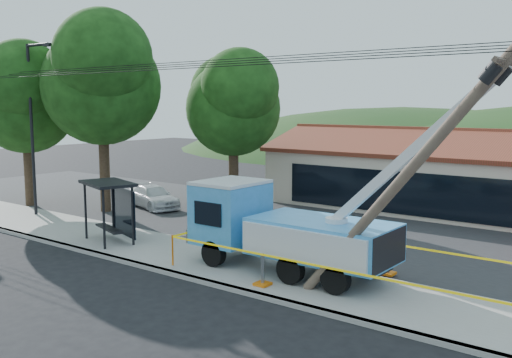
{
  "coord_description": "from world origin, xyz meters",
  "views": [
    {
      "loc": [
        13.38,
        -11.45,
        5.97
      ],
      "look_at": [
        0.74,
        5.0,
        3.22
      ],
      "focal_mm": 40.0,
      "sensor_mm": 36.0,
      "label": 1
    }
  ],
  "objects_px": {
    "leaning_pole": "(413,167)",
    "utility_truck": "(284,226)",
    "car_white": "(154,209)",
    "car_silver": "(213,215)",
    "bus_shelter": "(112,198)"
  },
  "relations": [
    {
      "from": "leaning_pole",
      "to": "utility_truck",
      "type": "bearing_deg",
      "value": 167.43
    },
    {
      "from": "car_white",
      "to": "leaning_pole",
      "type": "bearing_deg",
      "value": -93.51
    },
    {
      "from": "car_white",
      "to": "car_silver",
      "type": "bearing_deg",
      "value": -60.6
    },
    {
      "from": "car_silver",
      "to": "car_white",
      "type": "relative_size",
      "value": 1.08
    },
    {
      "from": "leaning_pole",
      "to": "bus_shelter",
      "type": "height_order",
      "value": "leaning_pole"
    },
    {
      "from": "utility_truck",
      "to": "car_silver",
      "type": "xyz_separation_m",
      "value": [
        -9.24,
        6.59,
        -1.74
      ]
    },
    {
      "from": "bus_shelter",
      "to": "car_silver",
      "type": "xyz_separation_m",
      "value": [
        -0.96,
        7.45,
        -2.03
      ]
    },
    {
      "from": "leaning_pole",
      "to": "car_silver",
      "type": "relative_size",
      "value": 1.66
    },
    {
      "from": "leaning_pole",
      "to": "bus_shelter",
      "type": "distance_m",
      "value": 13.49
    },
    {
      "from": "utility_truck",
      "to": "car_white",
      "type": "bearing_deg",
      "value": 156.15
    },
    {
      "from": "leaning_pole",
      "to": "bus_shelter",
      "type": "xyz_separation_m",
      "value": [
        -13.3,
        0.26,
        -2.23
      ]
    },
    {
      "from": "utility_truck",
      "to": "bus_shelter",
      "type": "distance_m",
      "value": 8.33
    },
    {
      "from": "utility_truck",
      "to": "leaning_pole",
      "type": "height_order",
      "value": "utility_truck"
    },
    {
      "from": "car_silver",
      "to": "car_white",
      "type": "xyz_separation_m",
      "value": [
        -3.82,
        -0.82,
        0.0
      ]
    },
    {
      "from": "leaning_pole",
      "to": "car_white",
      "type": "height_order",
      "value": "leaning_pole"
    }
  ]
}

